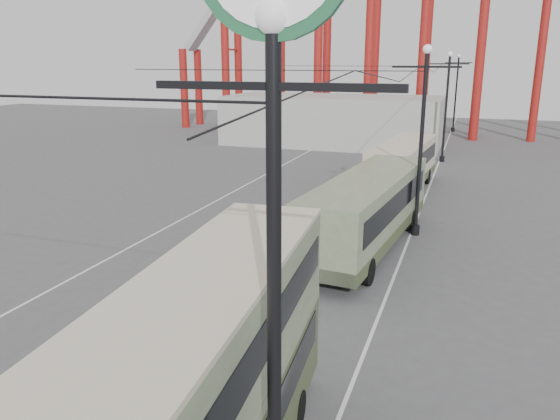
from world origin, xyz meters
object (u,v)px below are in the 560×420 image
at_px(lamp_post_near, 274,123).
at_px(pedestrian, 286,257).
at_px(single_decker_green, 368,209).
at_px(single_decker_cream, 403,164).
at_px(double_decker_bus, 214,376).

height_order(lamp_post_near, pedestrian, lamp_post_near).
bearing_deg(single_decker_green, single_decker_cream, 95.58).
height_order(lamp_post_near, single_decker_green, lamp_post_near).
bearing_deg(double_decker_bus, lamp_post_near, -49.84).
bearing_deg(lamp_post_near, single_decker_green, 96.12).
height_order(double_decker_bus, pedestrian, double_decker_bus).
relative_size(lamp_post_near, single_decker_green, 0.86).
bearing_deg(lamp_post_near, pedestrian, 108.13).
relative_size(single_decker_cream, pedestrian, 6.57).
distance_m(single_decker_cream, pedestrian, 17.17).
relative_size(lamp_post_near, double_decker_bus, 1.15).
relative_size(double_decker_bus, single_decker_cream, 0.87).
bearing_deg(double_decker_bus, pedestrian, 97.43).
xyz_separation_m(lamp_post_near, pedestrian, (-4.45, 13.58, -7.04)).
bearing_deg(pedestrian, lamp_post_near, 74.58).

